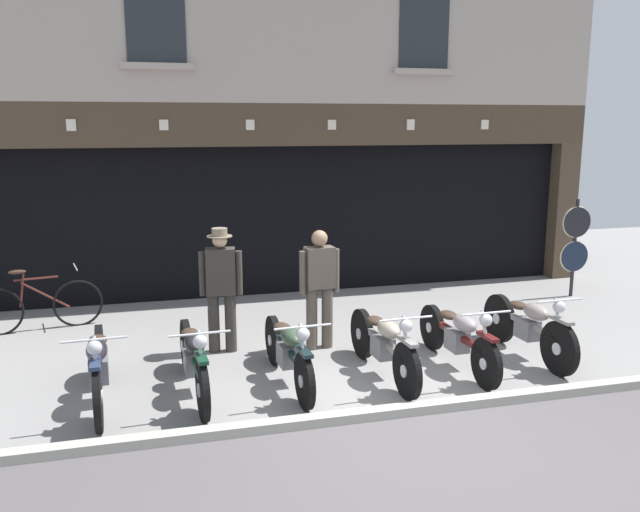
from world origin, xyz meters
name	(u,v)px	position (x,y,z in m)	size (l,w,h in m)	color
ground	(442,469)	(0.00, -0.98, -0.04)	(23.19, 22.00, 0.18)	gray
shop_facade	(271,191)	(0.00, 7.03, 1.66)	(11.49, 4.42, 5.96)	black
motorcycle_far_left	(98,366)	(-3.01, 1.18, 0.44)	(0.62, 2.00, 0.94)	black
motorcycle_left	(194,358)	(-2.01, 1.18, 0.43)	(0.62, 2.07, 0.92)	black
motorcycle_center_left	(288,351)	(-0.93, 1.18, 0.41)	(0.62, 2.02, 0.90)	black
motorcycle_center	(384,343)	(0.21, 1.12, 0.42)	(0.62, 2.01, 0.92)	black
motorcycle_center_right	(458,336)	(1.20, 1.15, 0.41)	(0.62, 2.02, 0.90)	black
motorcycle_right	(528,325)	(2.24, 1.25, 0.43)	(0.62, 1.97, 0.93)	black
salesman_left	(221,284)	(-1.53, 2.51, 0.91)	(0.56, 0.33, 1.66)	#38332D
shopkeeper_center	(319,284)	(-0.26, 2.31, 0.89)	(0.56, 0.26, 1.61)	brown
tyre_sign_pole	(575,241)	(4.70, 3.78, 0.99)	(0.55, 0.06, 1.71)	#232328
advert_board_near	(115,204)	(-2.92, 5.40, 1.68)	(0.83, 0.03, 0.99)	silver
leaning_bicycle	(38,305)	(-4.03, 4.11, 0.38)	(1.78, 0.53, 0.95)	black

